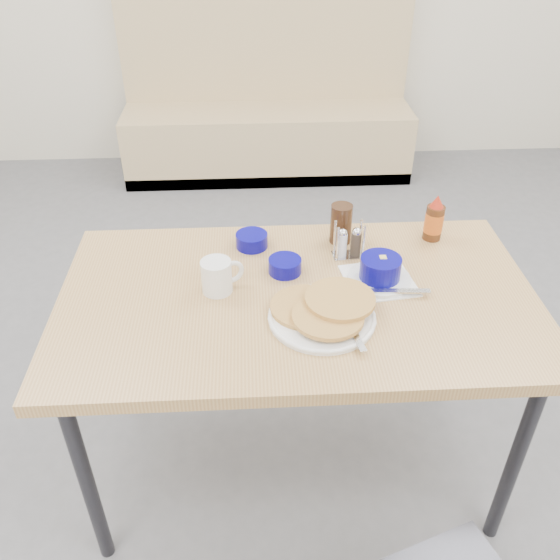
{
  "coord_description": "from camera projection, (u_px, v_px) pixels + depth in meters",
  "views": [
    {
      "loc": [
        -0.13,
        -1.13,
        1.8
      ],
      "look_at": [
        -0.05,
        0.24,
        0.82
      ],
      "focal_mm": 38.0,
      "sensor_mm": 36.0,
      "label": 1
    }
  ],
  "objects": [
    {
      "name": "creamer_bowl",
      "position": [
        252.0,
        240.0,
        1.93
      ],
      "size": [
        0.1,
        0.1,
        0.05
      ],
      "rotation": [
        0.0,
        0.0,
        -0.05
      ],
      "color": "#070577",
      "rests_on": "dining_table"
    },
    {
      "name": "grits_setting",
      "position": [
        380.0,
        272.0,
        1.77
      ],
      "size": [
        0.25,
        0.23,
        0.08
      ],
      "rotation": [
        0.0,
        0.0,
        0.15
      ],
      "color": "white",
      "rests_on": "dining_table"
    },
    {
      "name": "booth_bench",
      "position": [
        267.0,
        119.0,
        4.03
      ],
      "size": [
        1.9,
        0.56,
        1.22
      ],
      "color": "tan",
      "rests_on": "ground"
    },
    {
      "name": "condiment_caddy",
      "position": [
        349.0,
        245.0,
        1.88
      ],
      "size": [
        0.1,
        0.06,
        0.12
      ],
      "rotation": [
        0.0,
        0.0,
        0.08
      ],
      "color": "silver",
      "rests_on": "dining_table"
    },
    {
      "name": "coffee_mug",
      "position": [
        218.0,
        276.0,
        1.72
      ],
      "size": [
        0.13,
        0.09,
        0.1
      ],
      "rotation": [
        0.0,
        0.0,
        0.41
      ],
      "color": "white",
      "rests_on": "dining_table"
    },
    {
      "name": "pancake_plate",
      "position": [
        323.0,
        312.0,
        1.63
      ],
      "size": [
        0.3,
        0.31,
        0.05
      ],
      "rotation": [
        0.0,
        0.0,
        -0.14
      ],
      "color": "white",
      "rests_on": "dining_table"
    },
    {
      "name": "dining_table",
      "position": [
        298.0,
        311.0,
        1.77
      ],
      "size": [
        1.4,
        0.8,
        0.76
      ],
      "color": "tan",
      "rests_on": "ground"
    },
    {
      "name": "amber_tumbler",
      "position": [
        341.0,
        224.0,
        1.94
      ],
      "size": [
        0.08,
        0.08,
        0.13
      ],
      "primitive_type": "cylinder",
      "rotation": [
        0.0,
        0.0,
        0.07
      ],
      "color": "#311C0F",
      "rests_on": "dining_table"
    },
    {
      "name": "butter_bowl",
      "position": [
        285.0,
        266.0,
        1.81
      ],
      "size": [
        0.1,
        0.1,
        0.05
      ],
      "rotation": [
        0.0,
        0.0,
        -0.06
      ],
      "color": "#070577",
      "rests_on": "dining_table"
    },
    {
      "name": "ground",
      "position": [
        300.0,
        521.0,
        1.97
      ],
      "size": [
        6.0,
        6.0,
        0.0
      ],
      "primitive_type": "plane",
      "color": "slate",
      "rests_on": "ground"
    },
    {
      "name": "syrup_bottle",
      "position": [
        434.0,
        220.0,
        1.95
      ],
      "size": [
        0.06,
        0.06,
        0.16
      ],
      "rotation": [
        0.0,
        0.0,
        0.17
      ],
      "color": "#47230F",
      "rests_on": "dining_table"
    }
  ]
}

